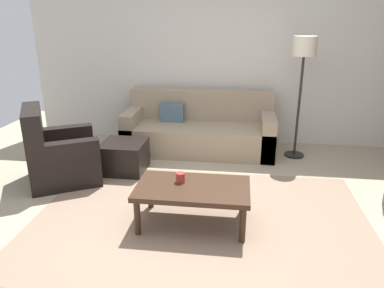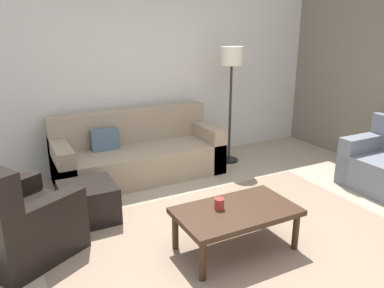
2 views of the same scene
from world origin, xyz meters
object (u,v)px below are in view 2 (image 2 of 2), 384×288
Objects in this scene: armchair_leather at (15,226)px; cup at (219,203)px; couch_main at (137,154)px; coffee_table at (236,214)px; lamp_standing at (232,68)px; ottoman at (89,202)px.

cup is at bearing -22.94° from armchair_leather.
couch_main is 2.13m from armchair_leather.
lamp_standing is (1.25, 2.05, 1.05)m from coffee_table.
lamp_standing is (1.43, -0.13, 1.11)m from couch_main.
coffee_table is (0.18, -2.18, 0.06)m from couch_main.
armchair_leather is 0.64× the size of lamp_standing.
couch_main reaches higher than cup.
lamp_standing reaches higher than coffee_table.
armchair_leather reaches higher than coffee_table.
couch_main is 2.10m from cup.
coffee_table is at bearing -85.38° from couch_main.
ottoman is at bearing 130.28° from cup.
coffee_table is at bearing -23.69° from armchair_leather.
lamp_standing is at bearing -5.28° from couch_main.
couch_main is at bearing 174.72° from lamp_standing.
armchair_leather is 0.83m from ottoman.
armchair_leather is at bearing -139.30° from couch_main.
cup is (0.94, -1.11, 0.26)m from ottoman.
lamp_standing is (2.32, 0.85, 1.21)m from ottoman.
couch_main is 1.81m from lamp_standing.
lamp_standing is (3.04, 1.26, 1.10)m from armchair_leather.
ottoman is at bearing -159.79° from lamp_standing.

